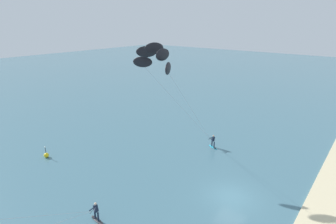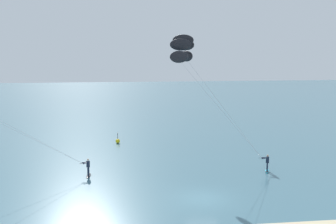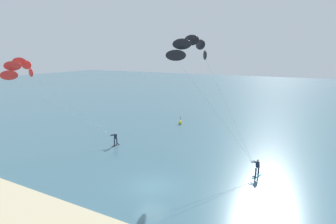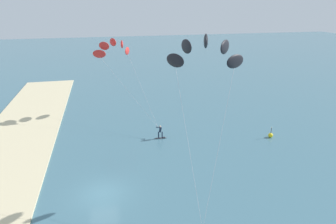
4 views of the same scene
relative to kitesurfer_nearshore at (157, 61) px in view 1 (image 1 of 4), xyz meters
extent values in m
plane|color=#426B7A|center=(-0.02, -8.76, -11.43)|extent=(240.00, 240.00, 0.00)
ellipsoid|color=#23ADD1|center=(7.67, -2.42, -11.39)|extent=(0.91, 1.52, 0.08)
cube|color=black|center=(7.51, -2.80, -11.34)|extent=(0.37, 0.37, 0.02)
cylinder|color=#192338|center=(7.75, -2.21, -10.96)|extent=(0.14, 0.14, 0.78)
cylinder|color=#192338|center=(7.58, -2.62, -10.96)|extent=(0.14, 0.14, 0.78)
cube|color=#192338|center=(7.67, -2.42, -10.27)|extent=(0.40, 0.41, 0.63)
sphere|color=tan|center=(7.67, -2.42, -9.85)|extent=(0.20, 0.20, 0.20)
cylinder|color=black|center=(7.14, -2.25, -10.12)|extent=(0.53, 0.19, 0.03)
cylinder|color=#192338|center=(7.37, -2.44, -10.09)|extent=(0.61, 0.13, 0.15)
cylinder|color=#192338|center=(7.44, -2.23, -10.09)|extent=(0.52, 0.45, 0.15)
ellipsoid|color=black|center=(0.44, 2.35, -0.36)|extent=(1.24, 1.98, 1.10)
ellipsoid|color=black|center=(0.17, 1.51, 0.75)|extent=(1.79, 1.57, 1.10)
ellipsoid|color=black|center=(-0.28, 0.09, 1.19)|extent=(2.06, 0.93, 1.10)
ellipsoid|color=black|center=(-0.73, -1.34, 0.75)|extent=(2.08, 0.50, 1.10)
ellipsoid|color=black|center=(-0.99, -2.18, -0.36)|extent=(1.98, 1.24, 1.10)
cylinder|color=#B2B2B7|center=(3.79, 0.05, -5.39)|extent=(6.73, 4.62, 9.46)
cylinder|color=#B2B2B7|center=(3.07, -2.21, -5.39)|extent=(8.15, 0.09, 9.46)
ellipsoid|color=#333338|center=(-9.48, -1.76, -11.39)|extent=(0.44, 1.52, 0.08)
cube|color=black|center=(-9.46, -1.35, -11.34)|extent=(0.30, 0.29, 0.02)
cylinder|color=#192338|center=(-9.49, -1.98, -10.96)|extent=(0.14, 0.14, 0.78)
cylinder|color=#192338|center=(-9.47, -1.54, -10.96)|extent=(0.14, 0.14, 0.78)
cube|color=#192338|center=(-9.48, -1.76, -10.27)|extent=(0.32, 0.34, 0.63)
sphere|color=beige|center=(-9.48, -1.76, -9.85)|extent=(0.20, 0.20, 0.20)
cylinder|color=black|center=(-9.98, -1.98, -10.12)|extent=(0.52, 0.24, 0.03)
cylinder|color=#192338|center=(-9.69, -1.97, -10.09)|extent=(0.49, 0.49, 0.15)
cylinder|color=#192338|center=(-9.77, -1.77, -10.09)|extent=(0.60, 0.10, 0.15)
cylinder|color=#B2B2B7|center=(-15.39, -3.13, -6.51)|extent=(10.82, 2.31, 7.22)
sphere|color=yellow|center=(-6.78, 11.36, -11.15)|extent=(0.56, 0.56, 0.56)
cylinder|color=#262628|center=(-6.78, 11.36, -10.52)|extent=(0.06, 0.06, 0.70)
sphere|color=#F2F2CC|center=(-6.78, 11.36, -10.11)|extent=(0.12, 0.12, 0.12)
camera|label=1|loc=(-19.28, -16.97, 3.60)|focal=28.37mm
camera|label=2|loc=(-6.44, -38.24, 0.21)|focal=42.50mm
camera|label=3|loc=(11.16, -26.91, -0.10)|focal=28.75mm
camera|label=4|loc=(21.30, -7.84, 4.05)|focal=30.82mm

